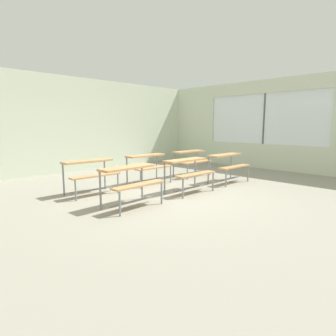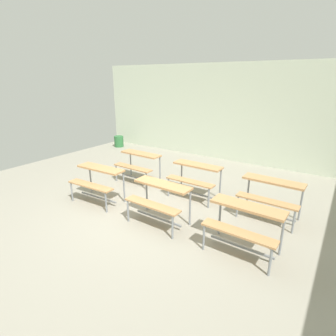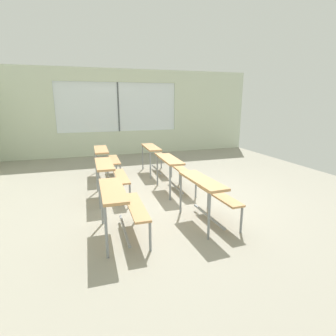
{
  "view_description": "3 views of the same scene",
  "coord_description": "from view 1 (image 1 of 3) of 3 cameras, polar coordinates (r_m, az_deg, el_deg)",
  "views": [
    {
      "loc": [
        -4.24,
        -4.17,
        1.51
      ],
      "look_at": [
        0.48,
        0.59,
        0.49
      ],
      "focal_mm": 30.44,
      "sensor_mm": 36.0,
      "label": 1
    },
    {
      "loc": [
        3.1,
        -3.59,
        2.54
      ],
      "look_at": [
        -0.27,
        1.36,
        0.53
      ],
      "focal_mm": 28.66,
      "sensor_mm": 36.0,
      "label": 2
    },
    {
      "loc": [
        -4.69,
        1.77,
        1.92
      ],
      "look_at": [
        1.13,
        -0.1,
        0.36
      ],
      "focal_mm": 28.24,
      "sensor_mm": 36.0,
      "label": 3
    }
  ],
  "objects": [
    {
      "name": "ground",
      "position": [
        6.14,
        0.73,
        -5.78
      ],
      "size": [
        10.0,
        9.0,
        0.05
      ],
      "primitive_type": "cube",
      "color": "gray"
    },
    {
      "name": "wall_back",
      "position": [
        9.65,
        -18.87,
        8.17
      ],
      "size": [
        10.0,
        0.12,
        3.0
      ],
      "primitive_type": "cube",
      "color": "beige",
      "rests_on": "ground"
    },
    {
      "name": "wall_right",
      "position": [
        10.09,
        21.87,
        7.71
      ],
      "size": [
        0.12,
        9.0,
        3.0
      ],
      "color": "beige",
      "rests_on": "ground"
    },
    {
      "name": "desk_bench_r0c0",
      "position": [
        5.26,
        -7.45,
        -1.74
      ],
      "size": [
        1.13,
        0.64,
        0.74
      ],
      "rotation": [
        0.0,
        0.0,
        0.05
      ],
      "color": "tan",
      "rests_on": "ground"
    },
    {
      "name": "desk_bench_r0c1",
      "position": [
        6.36,
        4.18,
        0.11
      ],
      "size": [
        1.11,
        0.61,
        0.74
      ],
      "rotation": [
        0.0,
        0.0,
        -0.02
      ],
      "color": "tan",
      "rests_on": "ground"
    },
    {
      "name": "desk_bench_r0c2",
      "position": [
        7.59,
        11.94,
        1.34
      ],
      "size": [
        1.11,
        0.62,
        0.74
      ],
      "rotation": [
        0.0,
        0.0,
        -0.03
      ],
      "color": "tan",
      "rests_on": "ground"
    },
    {
      "name": "desk_bench_r1c0",
      "position": [
        6.38,
        -15.3,
        -0.15
      ],
      "size": [
        1.11,
        0.61,
        0.74
      ],
      "rotation": [
        0.0,
        0.0,
        -0.02
      ],
      "color": "tan",
      "rests_on": "ground"
    },
    {
      "name": "desk_bench_r1c1",
      "position": [
        7.3,
        -3.94,
        1.22
      ],
      "size": [
        1.11,
        0.6,
        0.74
      ],
      "rotation": [
        0.0,
        0.0,
        -0.01
      ],
      "color": "tan",
      "rests_on": "ground"
    },
    {
      "name": "desk_bench_r1c2",
      "position": [
        8.41,
        4.73,
        2.2
      ],
      "size": [
        1.11,
        0.61,
        0.74
      ],
      "rotation": [
        0.0,
        0.0,
        -0.02
      ],
      "color": "tan",
      "rests_on": "ground"
    }
  ]
}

